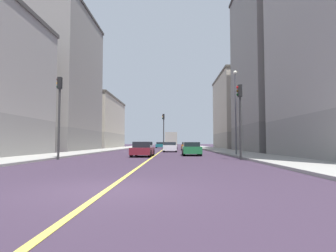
{
  "coord_description": "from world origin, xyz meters",
  "views": [
    {
      "loc": [
        1.79,
        -7.69,
        1.29
      ],
      "look_at": [
        1.1,
        29.55,
        3.45
      ],
      "focal_mm": 30.12,
      "sensor_mm": 36.0,
      "label": 1
    }
  ],
  "objects_px": {
    "car_green": "(191,149)",
    "car_teal": "(160,145)",
    "traffic_light_left_near": "(240,111)",
    "traffic_light_median_far": "(164,127)",
    "building_left_mid": "(282,64)",
    "car_maroon": "(143,149)",
    "traffic_light_right_near": "(59,106)",
    "building_left_far": "(246,112)",
    "car_orange": "(187,146)",
    "box_truck": "(171,140)",
    "building_right_midblock": "(54,81)",
    "building_right_distant": "(93,123)",
    "car_white": "(170,147)",
    "street_lamp_left_near": "(236,104)"
  },
  "relations": [
    {
      "from": "traffic_light_right_near",
      "to": "street_lamp_left_near",
      "type": "distance_m",
      "value": 15.76
    },
    {
      "from": "car_green",
      "to": "box_truck",
      "type": "distance_m",
      "value": 27.58
    },
    {
      "from": "building_left_far",
      "to": "street_lamp_left_near",
      "type": "bearing_deg",
      "value": -106.11
    },
    {
      "from": "traffic_light_left_near",
      "to": "box_truck",
      "type": "relative_size",
      "value": 0.71
    },
    {
      "from": "traffic_light_right_near",
      "to": "car_maroon",
      "type": "distance_m",
      "value": 8.12
    },
    {
      "from": "building_left_far",
      "to": "box_truck",
      "type": "height_order",
      "value": "building_left_far"
    },
    {
      "from": "building_right_midblock",
      "to": "traffic_light_left_near",
      "type": "relative_size",
      "value": 3.85
    },
    {
      "from": "building_left_mid",
      "to": "car_maroon",
      "type": "distance_m",
      "value": 24.45
    },
    {
      "from": "building_left_far",
      "to": "traffic_light_left_near",
      "type": "relative_size",
      "value": 3.1
    },
    {
      "from": "building_left_far",
      "to": "street_lamp_left_near",
      "type": "xyz_separation_m",
      "value": [
        -8.86,
        -30.67,
        -2.54
      ]
    },
    {
      "from": "car_orange",
      "to": "building_left_far",
      "type": "bearing_deg",
      "value": 39.01
    },
    {
      "from": "car_white",
      "to": "box_truck",
      "type": "height_order",
      "value": "box_truck"
    },
    {
      "from": "traffic_light_median_far",
      "to": "car_orange",
      "type": "relative_size",
      "value": 1.33
    },
    {
      "from": "building_left_mid",
      "to": "building_left_far",
      "type": "relative_size",
      "value": 1.38
    },
    {
      "from": "traffic_light_median_far",
      "to": "car_maroon",
      "type": "bearing_deg",
      "value": -93.2
    },
    {
      "from": "traffic_light_left_near",
      "to": "car_maroon",
      "type": "bearing_deg",
      "value": 149.26
    },
    {
      "from": "car_orange",
      "to": "traffic_light_left_near",
      "type": "bearing_deg",
      "value": -84.17
    },
    {
      "from": "car_orange",
      "to": "box_truck",
      "type": "distance_m",
      "value": 8.5
    },
    {
      "from": "traffic_light_left_near",
      "to": "car_maroon",
      "type": "distance_m",
      "value": 9.45
    },
    {
      "from": "traffic_light_left_near",
      "to": "traffic_light_right_near",
      "type": "distance_m",
      "value": 13.53
    },
    {
      "from": "car_white",
      "to": "car_orange",
      "type": "xyz_separation_m",
      "value": [
        2.67,
        9.08,
        -0.01
      ]
    },
    {
      "from": "car_orange",
      "to": "box_truck",
      "type": "height_order",
      "value": "box_truck"
    },
    {
      "from": "car_white",
      "to": "traffic_light_left_near",
      "type": "bearing_deg",
      "value": -72.83
    },
    {
      "from": "traffic_light_median_far",
      "to": "car_orange",
      "type": "height_order",
      "value": "traffic_light_median_far"
    },
    {
      "from": "building_left_mid",
      "to": "car_orange",
      "type": "relative_size",
      "value": 5.32
    },
    {
      "from": "building_right_midblock",
      "to": "car_green",
      "type": "xyz_separation_m",
      "value": [
        20.21,
        -14.69,
        -10.09
      ]
    },
    {
      "from": "building_left_mid",
      "to": "traffic_light_left_near",
      "type": "distance_m",
      "value": 21.56
    },
    {
      "from": "car_white",
      "to": "car_orange",
      "type": "height_order",
      "value": "car_white"
    },
    {
      "from": "car_white",
      "to": "car_teal",
      "type": "xyz_separation_m",
      "value": [
        -2.62,
        26.2,
        -0.01
      ]
    },
    {
      "from": "building_right_midblock",
      "to": "traffic_light_left_near",
      "type": "bearing_deg",
      "value": -42.89
    },
    {
      "from": "building_left_far",
      "to": "car_orange",
      "type": "relative_size",
      "value": 3.86
    },
    {
      "from": "traffic_light_left_near",
      "to": "traffic_light_median_far",
      "type": "distance_m",
      "value": 26.31
    },
    {
      "from": "street_lamp_left_near",
      "to": "box_truck",
      "type": "bearing_deg",
      "value": 102.58
    },
    {
      "from": "car_green",
      "to": "car_orange",
      "type": "relative_size",
      "value": 0.92
    },
    {
      "from": "car_green",
      "to": "car_teal",
      "type": "height_order",
      "value": "car_teal"
    },
    {
      "from": "building_right_midblock",
      "to": "traffic_light_right_near",
      "type": "xyz_separation_m",
      "value": [
        9.85,
        -21.71,
        -6.74
      ]
    },
    {
      "from": "building_right_midblock",
      "to": "car_teal",
      "type": "xyz_separation_m",
      "value": [
        15.37,
        21.89,
        -10.09
      ]
    },
    {
      "from": "car_teal",
      "to": "building_left_mid",
      "type": "bearing_deg",
      "value": -55.83
    },
    {
      "from": "building_left_far",
      "to": "car_white",
      "type": "xyz_separation_m",
      "value": [
        -15.25,
        -19.27,
        -6.83
      ]
    },
    {
      "from": "traffic_light_left_near",
      "to": "car_orange",
      "type": "relative_size",
      "value": 1.24
    },
    {
      "from": "building_left_mid",
      "to": "car_maroon",
      "type": "bearing_deg",
      "value": -144.17
    },
    {
      "from": "car_teal",
      "to": "box_truck",
      "type": "xyz_separation_m",
      "value": [
        2.65,
        -9.11,
        1.02
      ]
    },
    {
      "from": "traffic_light_right_near",
      "to": "street_lamp_left_near",
      "type": "bearing_deg",
      "value": 22.43
    },
    {
      "from": "traffic_light_right_near",
      "to": "car_green",
      "type": "relative_size",
      "value": 1.5
    },
    {
      "from": "traffic_light_median_far",
      "to": "car_teal",
      "type": "relative_size",
      "value": 1.48
    },
    {
      "from": "traffic_light_left_near",
      "to": "car_white",
      "type": "distance_m",
      "value": 18.45
    },
    {
      "from": "building_right_distant",
      "to": "car_teal",
      "type": "bearing_deg",
      "value": 2.22
    },
    {
      "from": "car_teal",
      "to": "box_truck",
      "type": "relative_size",
      "value": 0.52
    },
    {
      "from": "building_right_distant",
      "to": "car_maroon",
      "type": "bearing_deg",
      "value": -67.83
    },
    {
      "from": "car_orange",
      "to": "box_truck",
      "type": "relative_size",
      "value": 0.57
    }
  ]
}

